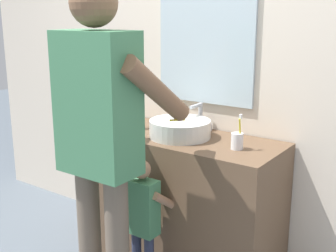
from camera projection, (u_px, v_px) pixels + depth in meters
The scene contains 8 objects.
back_wall at pixel (209, 58), 2.95m from camera, with size 4.40×0.10×2.70m.
vanity_cabinet at pixel (181, 201), 2.92m from camera, with size 1.29×0.54×0.88m, color brown.
sink_basin at pixel (180, 128), 2.78m from camera, with size 0.39×0.39×0.11m.
faucet at pixel (199, 118), 2.96m from camera, with size 0.18×0.14×0.18m.
toothbrush_cup at pixel (237, 141), 2.54m from camera, with size 0.07×0.07×0.21m.
soap_bottle at pixel (138, 119), 2.99m from camera, with size 0.06×0.06×0.17m.
child_toddler at pixel (143, 214), 2.59m from camera, with size 0.26×0.26×0.84m.
adult_parent at pixel (101, 125), 2.28m from camera, with size 0.56×0.59×1.81m.
Camera 1 is at (1.50, -1.96, 1.65)m, focal length 47.38 mm.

